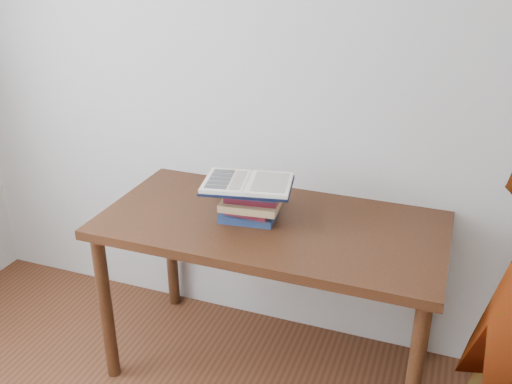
% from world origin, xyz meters
% --- Properties ---
extents(desk, '(1.48, 0.74, 0.79)m').
position_xyz_m(desk, '(0.10, 1.38, 0.69)').
color(desk, '#462411').
rests_on(desk, ground).
extents(book_stack, '(0.28, 0.22, 0.15)m').
position_xyz_m(book_stack, '(0.02, 1.37, 0.86)').
color(book_stack, navy).
rests_on(book_stack, desk).
extents(open_book, '(0.42, 0.33, 0.03)m').
position_xyz_m(open_book, '(0.00, 1.37, 0.96)').
color(open_book, black).
rests_on(open_book, book_stack).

